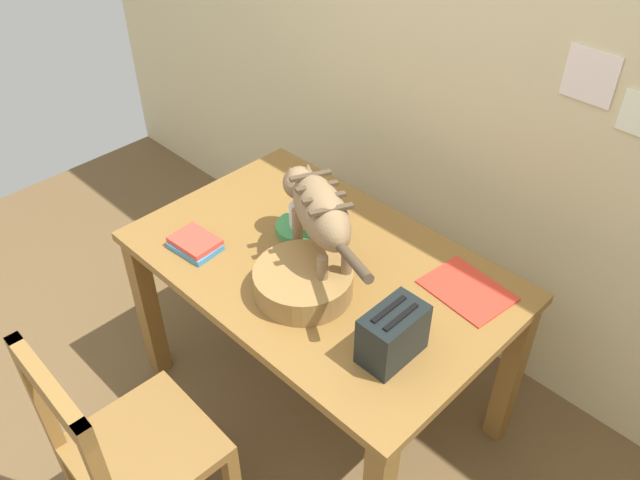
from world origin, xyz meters
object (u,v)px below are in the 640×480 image
at_px(book_stack, 195,244).
at_px(wicker_basket, 303,281).
at_px(dining_table, 320,282).
at_px(toaster, 393,334).
at_px(coffee_mug, 301,216).
at_px(wooden_chair_near, 131,451).
at_px(magazine, 467,290).
at_px(cat, 318,210).
at_px(saucer_bowl, 300,228).

height_order(book_stack, wicker_basket, wicker_basket).
xyz_separation_m(dining_table, toaster, (0.44, -0.15, 0.18)).
height_order(coffee_mug, wooden_chair_near, wooden_chair_near).
bearing_deg(toaster, wooden_chair_near, -125.61).
xyz_separation_m(magazine, wicker_basket, (-0.38, -0.38, 0.04)).
bearing_deg(toaster, wicker_basket, 179.47).
bearing_deg(dining_table, coffee_mug, 156.72).
distance_m(dining_table, wooden_chair_near, 0.83).
relative_size(magazine, book_stack, 1.52).
distance_m(dining_table, coffee_mug, 0.25).
bearing_deg(dining_table, wooden_chair_near, -92.09).
bearing_deg(cat, coffee_mug, 89.52).
bearing_deg(wicker_basket, wooden_chair_near, -98.15).
relative_size(coffee_mug, wooden_chair_near, 0.13).
distance_m(saucer_bowl, wooden_chair_near, 0.94).
relative_size(saucer_bowl, wicker_basket, 0.56).
relative_size(cat, book_stack, 3.44).
distance_m(saucer_bowl, book_stack, 0.38).
bearing_deg(wicker_basket, cat, 114.41).
xyz_separation_m(saucer_bowl, wicker_basket, (0.24, -0.22, 0.03)).
height_order(cat, wicker_basket, cat).
bearing_deg(toaster, dining_table, 161.63).
bearing_deg(saucer_bowl, wooden_chair_near, -80.68).
bearing_deg(toaster, saucer_bowl, 160.35).
distance_m(book_stack, wooden_chair_near, 0.72).
height_order(toaster, wooden_chair_near, same).
xyz_separation_m(book_stack, toaster, (0.81, 0.11, 0.06)).
xyz_separation_m(dining_table, book_stack, (-0.37, -0.26, 0.11)).
distance_m(saucer_bowl, toaster, 0.66).
relative_size(book_stack, toaster, 0.91).
bearing_deg(magazine, saucer_bowl, -158.43).
height_order(saucer_bowl, magazine, saucer_bowl).
bearing_deg(dining_table, book_stack, -145.07).
distance_m(book_stack, wicker_basket, 0.45).
relative_size(saucer_bowl, wooden_chair_near, 0.20).
bearing_deg(book_stack, toaster, 7.76).
xyz_separation_m(coffee_mug, wicker_basket, (0.23, -0.22, -0.03)).
bearing_deg(wooden_chair_near, saucer_bowl, 101.41).
relative_size(dining_table, saucer_bowl, 7.25).
relative_size(coffee_mug, book_stack, 0.67).
relative_size(cat, wooden_chair_near, 0.68).
height_order(cat, coffee_mug, cat).
xyz_separation_m(magazine, wooden_chair_near, (-0.47, -1.04, -0.30)).
xyz_separation_m(wicker_basket, wooden_chair_near, (-0.09, -0.66, -0.35)).
bearing_deg(dining_table, cat, -64.30).
bearing_deg(toaster, cat, 163.13).
bearing_deg(dining_table, wicker_basket, -65.45).
height_order(cat, book_stack, cat).
height_order(magazine, book_stack, book_stack).
bearing_deg(wicker_basket, magazine, 45.26).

